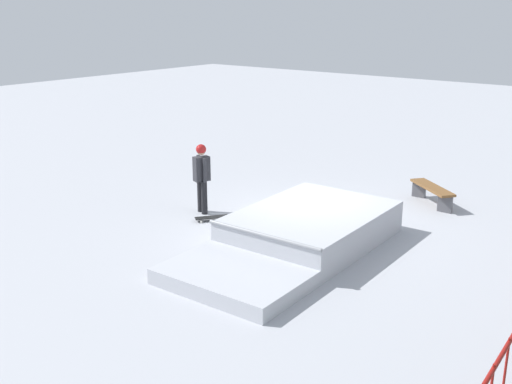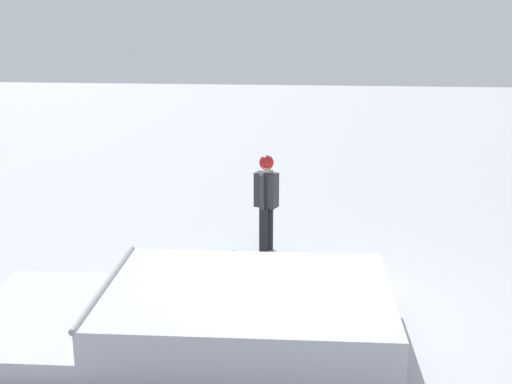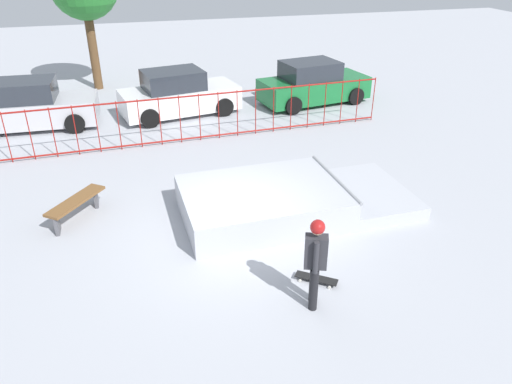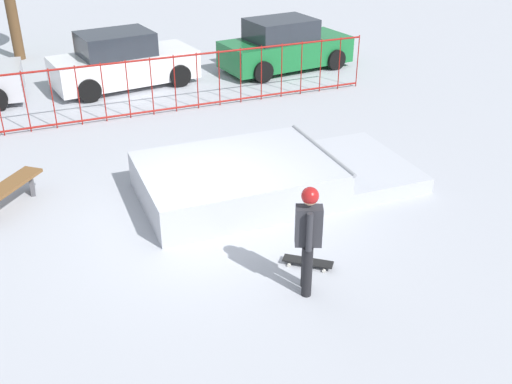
{
  "view_description": "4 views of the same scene",
  "coord_description": "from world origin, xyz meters",
  "views": [
    {
      "loc": [
        11.36,
        7.41,
        4.87
      ],
      "look_at": [
        1.06,
        -0.67,
        0.9
      ],
      "focal_mm": 42.87,
      "sensor_mm": 36.0,
      "label": 1
    },
    {
      "loc": [
        0.06,
        8.15,
        4.02
      ],
      "look_at": [
        1.13,
        -2.74,
        1.0
      ],
      "focal_mm": 45.28,
      "sensor_mm": 36.0,
      "label": 2
    },
    {
      "loc": [
        -1.8,
        -8.66,
        5.79
      ],
      "look_at": [
        0.77,
        0.79,
        0.6
      ],
      "focal_mm": 34.31,
      "sensor_mm": 36.0,
      "label": 3
    },
    {
      "loc": [
        -2.27,
        -9.0,
        5.47
      ],
      "look_at": [
        0.72,
        -0.85,
        0.9
      ],
      "focal_mm": 42.0,
      "sensor_mm": 36.0,
      "label": 4
    }
  ],
  "objects": [
    {
      "name": "perimeter_fence",
      "position": [
        -0.0,
        5.72,
        0.77
      ],
      "size": [
        12.79,
        0.7,
        1.5
      ],
      "rotation": [
        0.0,
        0.0,
        0.05
      ],
      "color": "maroon",
      "rests_on": "ground"
    },
    {
      "name": "ground_plane",
      "position": [
        0.0,
        0.0,
        0.0
      ],
      "size": [
        60.0,
        60.0,
        0.0
      ],
      "primitive_type": "plane",
      "color": "#A8AAB2"
    },
    {
      "name": "parked_car_white",
      "position": [
        -0.02,
        8.39,
        0.72
      ],
      "size": [
        4.35,
        2.52,
        1.6
      ],
      "rotation": [
        0.0,
        0.0,
        0.19
      ],
      "color": "white",
      "rests_on": "ground"
    },
    {
      "name": "parked_car_green",
      "position": [
        5.08,
        8.42,
        0.72
      ],
      "size": [
        4.33,
        2.46,
        1.6
      ],
      "rotation": [
        0.0,
        0.0,
        0.17
      ],
      "color": "#196B33",
      "rests_on": "ground"
    },
    {
      "name": "parked_car_silver",
      "position": [
        -4.89,
        8.34,
        0.72
      ],
      "size": [
        4.16,
        2.05,
        1.6
      ],
      "rotation": [
        0.0,
        0.0,
        -0.04
      ],
      "color": "#B7B7BC",
      "rests_on": "ground"
    },
    {
      "name": "skate_ramp",
      "position": [
        1.38,
        0.73,
        0.32
      ],
      "size": [
        5.48,
        2.77,
        0.74
      ],
      "rotation": [
        0.0,
        0.0,
        0.03
      ],
      "color": "#B0B3BB",
      "rests_on": "ground"
    },
    {
      "name": "park_bench",
      "position": [
        -3.2,
        1.72,
        0.36
      ],
      "size": [
        1.29,
        1.51,
        0.48
      ],
      "rotation": [
        0.0,
        0.0,
        4.05
      ],
      "color": "brown",
      "rests_on": "ground"
    },
    {
      "name": "skater",
      "position": [
        0.92,
        -2.46,
        1.01
      ],
      "size": [
        0.43,
        0.42,
        1.73
      ],
      "rotation": [
        0.0,
        0.0,
        2.77
      ],
      "color": "black",
      "rests_on": "ground"
    },
    {
      "name": "skateboard",
      "position": [
        1.21,
        -1.89,
        0.08
      ],
      "size": [
        0.76,
        0.63,
        0.09
      ],
      "rotation": [
        0.0,
        0.0,
        2.51
      ],
      "color": "black",
      "rests_on": "ground"
    }
  ]
}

